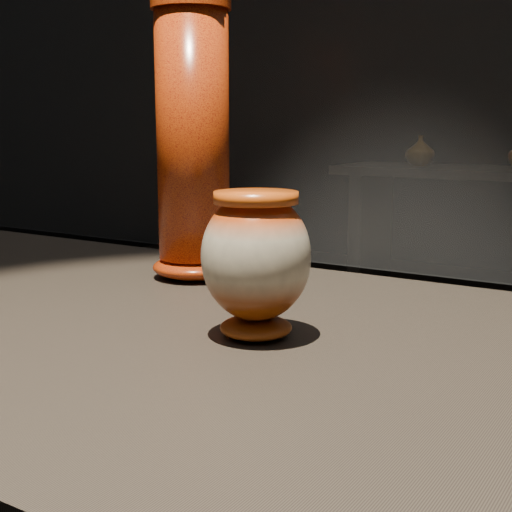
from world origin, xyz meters
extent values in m
cube|color=black|center=(0.00, 0.00, 0.88)|extent=(2.00, 0.80, 0.05)
ellipsoid|color=maroon|center=(-0.01, 0.00, 0.91)|extent=(0.10, 0.10, 0.02)
ellipsoid|color=beige|center=(-0.01, 0.00, 1.00)|extent=(0.16, 0.16, 0.15)
cylinder|color=#D44814|center=(-0.01, 0.00, 1.06)|extent=(0.12, 0.12, 0.01)
ellipsoid|color=#C2440C|center=(-0.27, 0.23, 0.92)|extent=(0.15, 0.15, 0.04)
cylinder|color=#C2440C|center=(-0.27, 0.23, 1.13)|extent=(0.13, 0.13, 0.39)
cylinder|color=#C2440C|center=(-0.27, 0.23, 1.33)|extent=(0.14, 0.14, 0.02)
cube|color=black|center=(-1.31, 3.41, 0.42)|extent=(0.08, 0.50, 0.85)
imported|color=#875E13|center=(-1.01, 3.39, 0.99)|extent=(0.19, 0.19, 0.18)
camera|label=1|loc=(0.41, -0.68, 1.15)|focal=50.00mm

